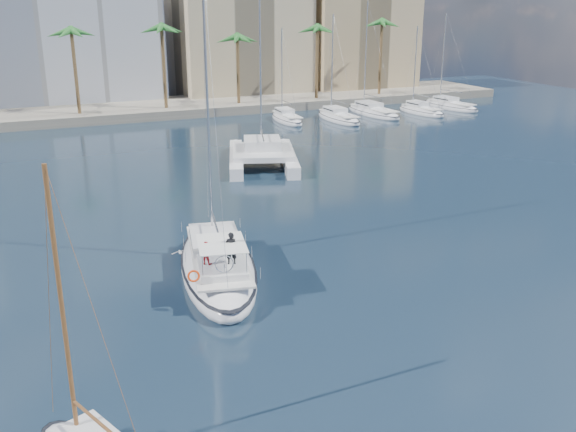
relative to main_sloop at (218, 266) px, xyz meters
name	(u,v)px	position (x,y,z in m)	size (l,w,h in m)	color
ground	(302,290)	(3.53, -3.72, -0.56)	(160.00, 160.00, 0.00)	black
quay	(111,111)	(3.53, 57.28, 0.04)	(120.00, 14.00, 1.20)	gray
building_modern	(0,7)	(-8.47, 69.28, 13.44)	(42.00, 16.00, 28.00)	white
building_beige	(239,33)	(25.53, 66.28, 9.44)	(20.00, 14.00, 20.00)	tan
building_tan_right	(356,38)	(45.53, 64.28, 8.44)	(18.00, 12.00, 18.00)	tan
palm_centre	(110,39)	(3.53, 53.28, 9.72)	(3.60, 3.60, 12.30)	brown
palm_right	(346,34)	(37.53, 53.28, 9.72)	(3.60, 3.60, 12.30)	brown
main_sloop	(218,266)	(0.00, 0.00, 0.00)	(6.81, 13.52, 19.19)	white
catamaran	(262,153)	(12.07, 23.23, 0.59)	(9.95, 13.73, 18.01)	white
seagull	(180,252)	(-1.55, 2.25, 0.28)	(1.07, 0.46, 0.20)	silver
moored_yacht_a	(287,122)	(23.53, 43.28, -0.56)	(2.72, 9.35, 11.90)	white
moored_yacht_b	(338,120)	(30.03, 41.28, -0.56)	(3.14, 10.78, 13.72)	white
moored_yacht_c	(373,115)	(36.53, 43.28, -0.56)	(3.55, 12.21, 15.54)	white
moored_yacht_d	(421,114)	(43.03, 41.28, -0.56)	(2.72, 9.35, 11.90)	white
moored_yacht_e	(450,109)	(49.53, 43.28, -0.56)	(3.14, 10.78, 13.72)	white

